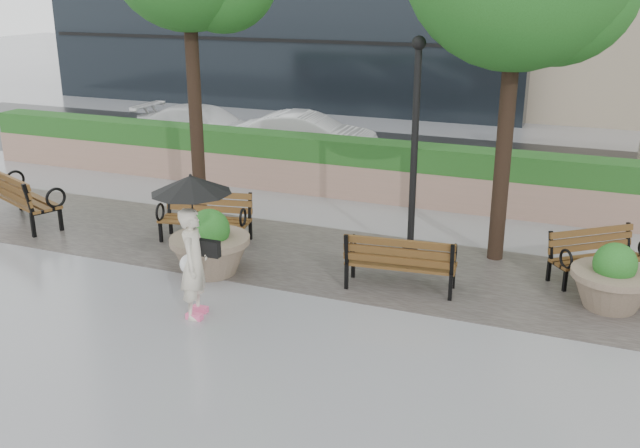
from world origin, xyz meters
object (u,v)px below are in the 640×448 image
at_px(car_left, 206,127).
at_px(pedestrian, 193,233).
at_px(planter_right, 612,283).
at_px(lamppost, 414,167).
at_px(planter_left, 210,249).
at_px(bench_1, 206,227).
at_px(bench_3, 596,267).
at_px(bench_2, 400,273).
at_px(car_right, 307,136).
at_px(bench_0, 25,208).

distance_m(car_left, pedestrian, 11.59).
relative_size(planter_right, lamppost, 0.32).
height_order(planter_left, car_left, car_left).
xyz_separation_m(bench_1, lamppost, (3.94, 0.54, 1.46)).
xyz_separation_m(bench_3, car_left, (-11.33, 6.37, 0.38)).
relative_size(bench_1, bench_3, 1.11).
bearing_deg(car_left, pedestrian, -150.03).
bearing_deg(bench_2, car_left, -50.17).
xyz_separation_m(bench_3, car_right, (-7.96, 6.23, 0.40)).
distance_m(planter_left, pedestrian, 1.85).
height_order(bench_3, pedestrian, pedestrian).
relative_size(bench_0, planter_left, 1.59).
relative_size(planter_left, planter_right, 1.09).
distance_m(planter_right, car_left, 13.74).
distance_m(bench_2, lamppost, 1.99).
relative_size(planter_left, lamppost, 0.35).
bearing_deg(planter_left, bench_2, 10.06).
xyz_separation_m(bench_2, bench_3, (2.96, 1.57, -0.03)).
relative_size(planter_right, pedestrian, 0.58).
distance_m(bench_1, pedestrian, 3.43).
xyz_separation_m(bench_0, bench_1, (4.04, 0.48, -0.05)).
bearing_deg(bench_2, lamppost, -88.32).
bearing_deg(pedestrian, bench_0, 54.13).
relative_size(planter_left, pedestrian, 0.63).
height_order(planter_left, car_right, car_right).
xyz_separation_m(bench_0, planter_left, (4.95, -0.89, 0.12)).
xyz_separation_m(bench_2, pedestrian, (-2.57, -2.07, 1.03)).
bearing_deg(bench_1, planter_left, -66.92).
xyz_separation_m(lamppost, pedestrian, (-2.37, -3.41, -0.42)).
xyz_separation_m(car_right, pedestrian, (2.43, -9.87, 0.66)).
bearing_deg(planter_right, planter_left, -170.14).
height_order(planter_right, car_left, car_left).
distance_m(bench_1, car_right, 7.07).
height_order(bench_1, planter_left, planter_left).
height_order(bench_3, car_left, car_left).
relative_size(lamppost, pedestrian, 1.83).
bearing_deg(bench_1, car_right, 86.36).
xyz_separation_m(car_left, car_right, (3.37, -0.14, 0.02)).
relative_size(bench_3, planter_right, 1.31).
relative_size(car_right, pedestrian, 1.84).
distance_m(bench_0, bench_2, 8.18).
height_order(bench_0, car_right, car_right).
bearing_deg(bench_3, bench_0, 147.26).
relative_size(bench_2, lamppost, 0.47).
bearing_deg(pedestrian, lamppost, -47.63).
distance_m(bench_3, pedestrian, 6.71).
relative_size(bench_1, lamppost, 0.47).
height_order(planter_left, pedestrian, pedestrian).
bearing_deg(bench_0, planter_left, -167.22).
xyz_separation_m(bench_0, bench_2, (8.17, -0.32, -0.04)).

